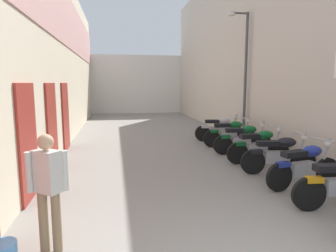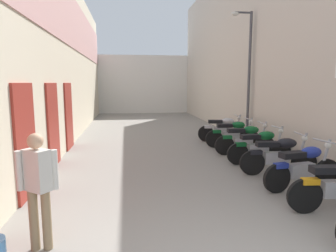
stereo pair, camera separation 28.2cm
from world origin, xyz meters
name	(u,v)px [view 1 (the left image)]	position (x,y,z in m)	size (l,w,h in m)	color
ground_plane	(162,146)	(0.00, 7.63, 0.00)	(35.26, 35.26, 0.00)	gray
building_left	(64,58)	(-3.43, 9.57, 3.13)	(0.45, 19.26, 6.23)	beige
building_right	(235,47)	(3.43, 9.63, 3.69)	(0.45, 19.26, 7.37)	beige
building_far_end	(136,84)	(0.00, 20.26, 2.09)	(9.47, 2.00, 4.18)	silver
motorcycle_third	(305,165)	(2.29, 3.00, 0.50)	(1.84, 0.58, 1.04)	black
motorcycle_fourth	(279,154)	(2.29, 3.99, 0.50)	(1.85, 0.58, 1.04)	black
motorcycle_fifth	(259,145)	(2.29, 5.01, 0.50)	(1.85, 0.58, 1.04)	black
motorcycle_sixth	(243,138)	(2.29, 6.03, 0.50)	(1.85, 0.58, 1.04)	black
motorcycle_seventh	(230,133)	(2.29, 7.09, 0.50)	(1.85, 0.58, 1.04)	black
motorcycle_eighth	(220,128)	(2.29, 8.14, 0.50)	(1.84, 0.58, 1.04)	black
pedestrian_by_doorway	(48,185)	(-2.45, 1.41, 0.92)	(0.52, 0.37, 1.57)	#8C7251
street_lamp	(243,68)	(2.99, 7.76, 2.73)	(0.79, 0.18, 4.66)	#47474C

